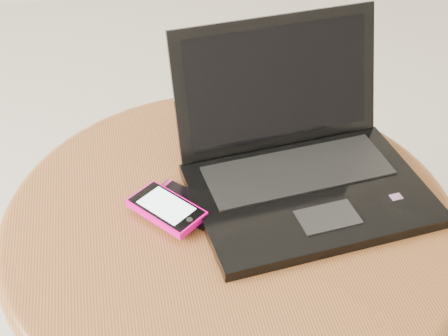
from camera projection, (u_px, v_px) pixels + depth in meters
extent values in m
cylinder|color=brown|center=(230.00, 326.00, 1.07)|extent=(0.10, 0.10, 0.46)
cylinder|color=brown|center=(231.00, 220.00, 0.92)|extent=(0.63, 0.63, 0.03)
torus|color=brown|center=(231.00, 220.00, 0.92)|extent=(0.66, 0.66, 0.03)
cube|color=black|center=(310.00, 195.00, 0.93)|extent=(0.36, 0.27, 0.02)
cube|color=black|center=(298.00, 170.00, 0.95)|extent=(0.29, 0.13, 0.00)
cube|color=black|center=(328.00, 217.00, 0.88)|extent=(0.09, 0.06, 0.00)
cube|color=red|center=(396.00, 197.00, 0.91)|extent=(0.02, 0.01, 0.00)
cube|color=black|center=(277.00, 83.00, 0.97)|extent=(0.33, 0.10, 0.20)
cube|color=black|center=(278.00, 83.00, 0.96)|extent=(0.29, 0.08, 0.16)
cube|color=black|center=(185.00, 204.00, 0.92)|extent=(0.11, 0.11, 0.01)
cube|color=#BF1F73|center=(160.00, 189.00, 0.93)|extent=(0.04, 0.04, 0.00)
cube|color=#F3038E|center=(166.00, 209.00, 0.89)|extent=(0.11, 0.12, 0.01)
cube|color=black|center=(166.00, 206.00, 0.89)|extent=(0.10, 0.11, 0.00)
cube|color=#C7F5F4|center=(166.00, 205.00, 0.89)|extent=(0.08, 0.09, 0.00)
cylinder|color=black|center=(190.00, 219.00, 0.87)|extent=(0.01, 0.01, 0.00)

